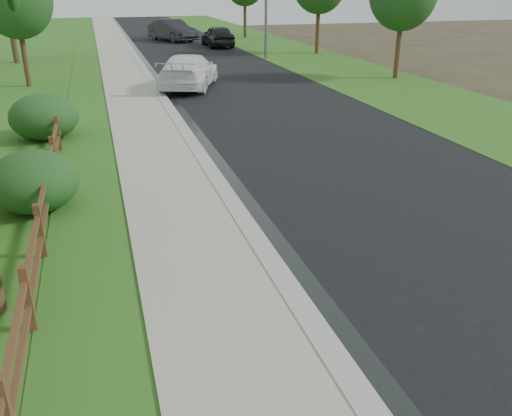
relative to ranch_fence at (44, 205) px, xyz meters
name	(u,v)px	position (x,y,z in m)	size (l,w,h in m)	color
ground	(335,416)	(3.60, -6.40, -0.62)	(120.00, 120.00, 0.00)	#36301D
road	(194,54)	(8.20, 28.60, -0.61)	(8.00, 90.00, 0.02)	black
curb	(134,55)	(4.00, 28.60, -0.56)	(0.40, 90.00, 0.12)	gray
wet_gutter	(139,56)	(4.35, 28.60, -0.60)	(0.50, 90.00, 0.00)	black
sidewalk	(115,56)	(2.70, 28.60, -0.57)	(2.20, 90.00, 0.10)	#ACA796
grass_strip	(86,57)	(0.80, 28.60, -0.59)	(1.60, 90.00, 0.06)	#2A631C
lawn_near	(4,60)	(-4.40, 28.60, -0.60)	(9.00, 90.00, 0.04)	#2A631C
verge_far	(285,50)	(15.10, 28.60, -0.60)	(6.00, 90.00, 0.04)	#2A631C
ranch_fence	(44,205)	(0.00, 0.00, 0.00)	(0.12, 16.92, 1.10)	#452217
white_suv	(189,71)	(5.60, 15.43, 0.20)	(2.22, 5.47, 1.59)	white
dark_car_mid	(218,36)	(10.80, 32.39, 0.21)	(1.91, 4.74, 1.62)	black
dark_car_far	(172,30)	(8.00, 37.82, 0.29)	(1.88, 5.39, 1.77)	black
boulder	(37,187)	(-0.30, 1.74, -0.22)	(1.20, 0.90, 0.80)	brown
shrub_b	(33,182)	(-0.30, 1.30, 0.07)	(1.98, 1.98, 1.38)	#174019
shrub_d	(44,117)	(-0.47, 7.60, 0.13)	(2.18, 2.18, 1.49)	#174019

